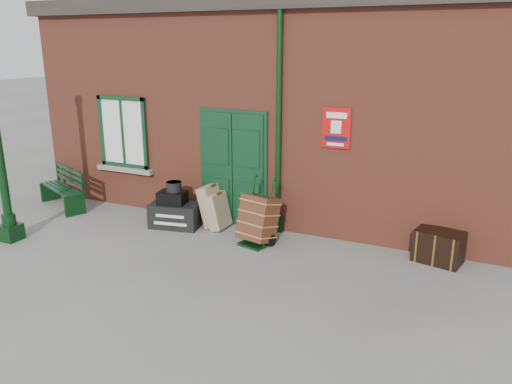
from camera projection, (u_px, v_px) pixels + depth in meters
The scene contains 11 objects.
ground at pixel (211, 253), 8.54m from camera, with size 80.00×80.00×0.00m, color gray.
station_building at pixel (287, 104), 10.96m from camera, with size 10.30×4.30×4.36m.
canopy_column at pixel (1, 165), 8.71m from camera, with size 0.34×0.34×3.61m.
bench at pixel (64, 187), 10.83m from camera, with size 1.50×1.00×0.90m.
houdini_trunk at pixel (175, 215), 9.70m from camera, with size 0.95×0.52×0.47m, color black.
strongbox at pixel (172, 197), 9.61m from camera, with size 0.52×0.38×0.24m, color black.
hatbox at pixel (174, 187), 9.57m from camera, with size 0.28×0.28×0.19m, color black.
suitcase_back at pixel (213, 205), 9.73m from camera, with size 0.23×0.57×0.79m, color tan.
suitcase_front at pixel (218, 211), 9.59m from camera, with size 0.20×0.51×0.68m, color tan.
porter_trolley at pixel (258, 219), 8.82m from camera, with size 0.71×0.74×1.19m.
dark_trunk at pixel (439, 247), 8.12m from camera, with size 0.74×0.48×0.53m, color black.
Camera 1 is at (4.00, -6.84, 3.44)m, focal length 35.00 mm.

